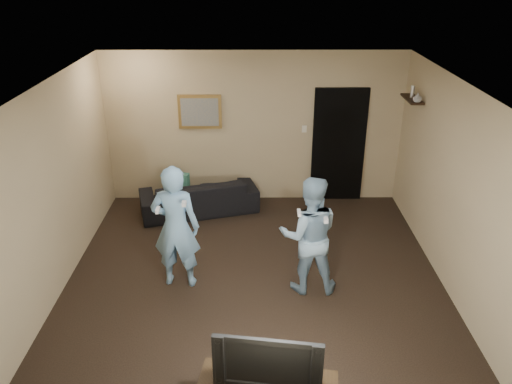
{
  "coord_description": "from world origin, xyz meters",
  "views": [
    {
      "loc": [
        -0.0,
        -5.59,
        3.93
      ],
      "look_at": [
        0.02,
        0.3,
        1.15
      ],
      "focal_mm": 35.0,
      "sensor_mm": 36.0,
      "label": 1
    }
  ],
  "objects_px": {
    "wii_player_left": "(176,227)",
    "wii_player_right": "(309,235)",
    "television": "(269,357)",
    "sofa": "(199,196)"
  },
  "relations": [
    {
      "from": "sofa",
      "to": "television",
      "type": "distance_m",
      "value": 4.39
    },
    {
      "from": "television",
      "to": "sofa",
      "type": "bearing_deg",
      "value": 112.05
    },
    {
      "from": "wii_player_left",
      "to": "sofa",
      "type": "bearing_deg",
      "value": 88.31
    },
    {
      "from": "sofa",
      "to": "wii_player_right",
      "type": "bearing_deg",
      "value": 110.87
    },
    {
      "from": "wii_player_left",
      "to": "wii_player_right",
      "type": "relative_size",
      "value": 1.07
    },
    {
      "from": "wii_player_left",
      "to": "wii_player_right",
      "type": "bearing_deg",
      "value": -3.94
    },
    {
      "from": "sofa",
      "to": "television",
      "type": "height_order",
      "value": "television"
    },
    {
      "from": "wii_player_left",
      "to": "television",
      "type": "bearing_deg",
      "value": -62.8
    },
    {
      "from": "television",
      "to": "wii_player_right",
      "type": "xyz_separation_m",
      "value": [
        0.56,
        2.05,
        0.04
      ]
    },
    {
      "from": "television",
      "to": "wii_player_left",
      "type": "height_order",
      "value": "wii_player_left"
    }
  ]
}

